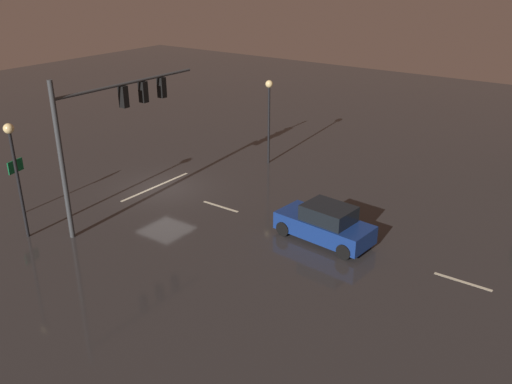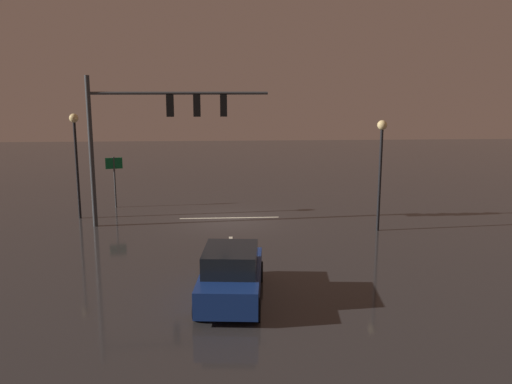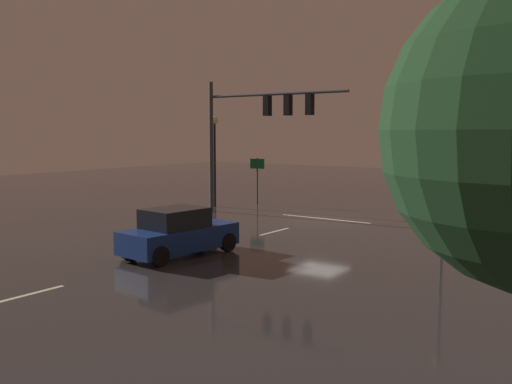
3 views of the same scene
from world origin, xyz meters
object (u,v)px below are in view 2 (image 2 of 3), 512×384
object	(u,v)px
street_lamp_right_kerb	(76,146)
traffic_signal_assembly	(154,121)
route_sign	(114,171)
street_lamp_left_kerb	(381,154)
car_approaching	(231,275)

from	to	relation	value
street_lamp_right_kerb	traffic_signal_assembly	bearing A→B (deg)	158.23
route_sign	street_lamp_left_kerb	bearing A→B (deg)	156.34
traffic_signal_assembly	car_approaching	distance (m)	10.78
street_lamp_right_kerb	car_approaching	bearing A→B (deg)	124.00
car_approaching	route_sign	world-z (taller)	route_sign
street_lamp_left_kerb	route_sign	distance (m)	14.26
street_lamp_left_kerb	street_lamp_right_kerb	xyz separation A→B (m)	(14.32, -3.29, 0.10)
traffic_signal_assembly	street_lamp_right_kerb	world-z (taller)	traffic_signal_assembly
traffic_signal_assembly	car_approaching	size ratio (longest dim) A/B	1.85
car_approaching	route_sign	size ratio (longest dim) A/B	1.61
car_approaching	street_lamp_right_kerb	xyz separation A→B (m)	(7.42, -11.00, 2.85)
traffic_signal_assembly	street_lamp_right_kerb	bearing A→B (deg)	-21.77
street_lamp_right_kerb	street_lamp_left_kerb	bearing A→B (deg)	167.06
traffic_signal_assembly	street_lamp_left_kerb	bearing A→B (deg)	170.81
street_lamp_left_kerb	traffic_signal_assembly	bearing A→B (deg)	-9.19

